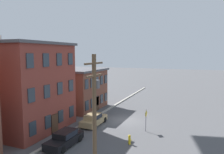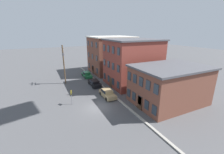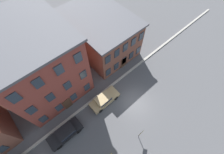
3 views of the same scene
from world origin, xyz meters
The scene contains 7 objects.
ground_plane centered at (0.00, 0.00, 0.00)m, with size 200.00×200.00×0.00m, color #4C4C4F.
kerb_strip centered at (0.00, 4.50, 0.08)m, with size 56.00×0.36×0.16m, color #9E998E.
apartment_midblock centered at (-7.49, 11.39, 5.12)m, with size 9.59×11.29×10.21m.
apartment_far centered at (3.21, 11.78, 3.24)m, with size 8.75×12.10×6.45m.
car_black centered at (-9.80, 3.02, 0.75)m, with size 4.40×1.92×1.43m.
car_tan centered at (-3.25, 3.25, 0.75)m, with size 4.40×1.92×1.43m.
caution_sign centered at (-3.06, -3.38, 1.72)m, with size 0.93×0.08×2.58m.
Camera 3 is at (-7.96, -3.77, 20.52)m, focal length 24.00 mm.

